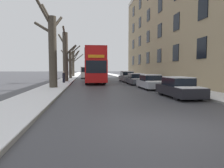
{
  "coord_description": "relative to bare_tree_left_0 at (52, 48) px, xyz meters",
  "views": [
    {
      "loc": [
        -2.69,
        -6.03,
        1.86
      ],
      "look_at": [
        0.24,
        16.02,
        0.2
      ],
      "focal_mm": 32.0,
      "sensor_mm": 36.0,
      "label": 1
    }
  ],
  "objects": [
    {
      "name": "ground_plane",
      "position": [
        5.76,
        -13.25,
        -3.79
      ],
      "size": [
        320.0,
        320.0,
        0.0
      ],
      "primitive_type": "plane",
      "color": "#424247"
    },
    {
      "name": "sidewalk_left",
      "position": [
        -0.07,
        39.75,
        -3.71
      ],
      "size": [
        2.7,
        130.0,
        0.16
      ],
      "color": "gray",
      "rests_on": "ground"
    },
    {
      "name": "sidewalk_right",
      "position": [
        11.59,
        39.75,
        -3.71
      ],
      "size": [
        2.7,
        130.0,
        0.16
      ],
      "color": "gray",
      "rests_on": "ground"
    },
    {
      "name": "terrace_facade_right",
      "position": [
        17.44,
        6.65,
        4.5
      ],
      "size": [
        9.1,
        39.36,
        16.58
      ],
      "color": "tan",
      "rests_on": "ground"
    },
    {
      "name": "bare_tree_left_0",
      "position": [
        0.0,
        0.0,
        0.0
      ],
      "size": [
        2.64,
        2.23,
        8.15
      ],
      "color": "#423A30",
      "rests_on": "ground"
    },
    {
      "name": "bare_tree_left_1",
      "position": [
        0.29,
        9.45,
        0.01
      ],
      "size": [
        2.8,
        3.22,
        7.64
      ],
      "color": "#423A30",
      "rests_on": "ground"
    },
    {
      "name": "bare_tree_left_2",
      "position": [
        0.26,
        19.12,
        -0.75
      ],
      "size": [
        3.54,
        2.93,
        6.36
      ],
      "color": "#423A30",
      "rests_on": "ground"
    },
    {
      "name": "bare_tree_left_3",
      "position": [
        0.29,
        28.91,
        -0.57
      ],
      "size": [
        2.72,
        1.47,
        6.24
      ],
      "color": "#423A30",
      "rests_on": "ground"
    },
    {
      "name": "double_decker_bus",
      "position": [
        4.25,
        8.23,
        -1.25
      ],
      "size": [
        2.56,
        10.94,
        4.5
      ],
      "color": "red",
      "rests_on": "ground"
    },
    {
      "name": "parked_car_0",
      "position": [
        9.17,
        -6.86,
        -3.16
      ],
      "size": [
        1.69,
        4.19,
        1.35
      ],
      "color": "black",
      "rests_on": "ground"
    },
    {
      "name": "parked_car_1",
      "position": [
        9.17,
        -1.16,
        -3.15
      ],
      "size": [
        1.8,
        4.06,
        1.37
      ],
      "color": "#9EA3AD",
      "rests_on": "ground"
    },
    {
      "name": "parked_car_2",
      "position": [
        9.17,
        4.34,
        -3.16
      ],
      "size": [
        1.85,
        4.24,
        1.36
      ],
      "color": "#474C56",
      "rests_on": "ground"
    },
    {
      "name": "parked_car_3",
      "position": [
        9.17,
        9.74,
        -3.08
      ],
      "size": [
        1.83,
        4.37,
        1.56
      ],
      "color": "slate",
      "rests_on": "ground"
    },
    {
      "name": "oncoming_van",
      "position": [
        3.12,
        22.49,
        -2.55
      ],
      "size": [
        1.95,
        5.7,
        2.29
      ],
      "color": "white",
      "rests_on": "ground"
    },
    {
      "name": "pedestrian_left_sidewalk",
      "position": [
        0.33,
        6.55,
        -2.93
      ],
      "size": [
        0.34,
        0.34,
        1.57
      ],
      "rotation": [
        0.0,
        0.0,
        3.02
      ],
      "color": "black",
      "rests_on": "ground"
    }
  ]
}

